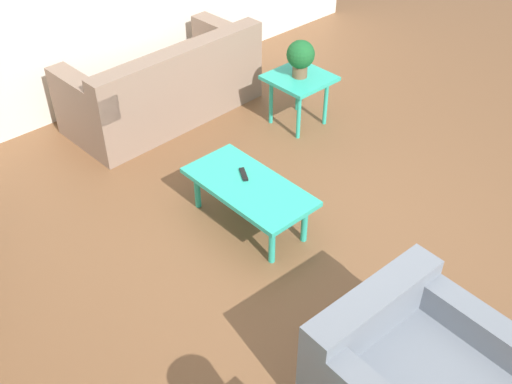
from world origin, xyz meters
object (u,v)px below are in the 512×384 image
Objects in this scene: coffee_table at (249,189)px; potted_plant at (301,56)px; sofa at (165,87)px; side_table_plant at (299,83)px; armchair at (407,375)px.

potted_plant reaches higher than coffee_table.
side_table_plant is at bearing 128.57° from sofa.
potted_plant is (0.80, -1.39, 0.39)m from coffee_table.
sofa is 1.89m from coffee_table.
sofa reaches higher than side_table_plant.
coffee_table is at bearing 120.12° from side_table_plant.
sofa is 3.77m from armchair.
coffee_table is (1.83, -0.45, 0.05)m from armchair.
armchair is 3.24m from potted_plant.
coffee_table is at bearing 120.12° from potted_plant.
coffee_table is at bearing 78.58° from armchair.
sofa reaches higher than coffee_table.
sofa is 1.96× the size of armchair.
sofa is at bearing 77.51° from armchair.
coffee_table is at bearing 72.12° from sofa.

